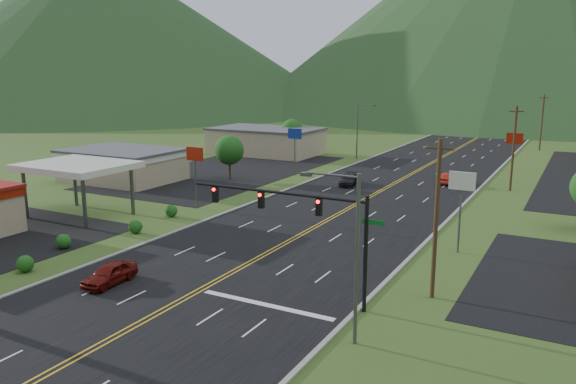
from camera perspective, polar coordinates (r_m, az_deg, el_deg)
The scene contains 22 objects.
ground at distance 29.59m, azimuth -23.73°, elevation -16.87°, with size 500.00×500.00×0.00m, color #344F1C.
road at distance 29.59m, azimuth -23.73°, elevation -16.87°, with size 20.00×460.00×0.04m, color black.
traffic_signal at distance 33.90m, azimuth 1.60°, elevation -2.45°, with size 13.10×0.43×7.00m.
streetlight_east at distance 28.59m, azimuth 6.43°, elevation -5.60°, with size 3.28×0.25×9.00m.
streetlight_west at distance 91.87m, azimuth 7.24°, elevation 6.55°, with size 3.28×0.25×9.00m.
gas_canopy at distance 57.80m, azimuth -20.62°, elevation 2.37°, with size 10.00×8.00×5.30m.
building_west_mid at distance 76.22m, azimuth -16.45°, elevation 2.83°, with size 14.40×10.40×4.10m.
building_west_far at distance 97.47m, azimuth -2.26°, elevation 5.22°, with size 18.40×11.40×4.50m.
pole_sign_west_a at distance 58.07m, azimuth -9.44°, elevation 3.20°, with size 2.00×0.18×6.40m.
pole_sign_west_b at distance 76.49m, azimuth 0.69°, elevation 5.46°, with size 2.00×0.18×6.40m.
pole_sign_east_a at distance 44.98m, azimuth 17.23°, elevation 0.27°, with size 2.00×0.18×6.40m.
pole_sign_east_b at distance 76.29m, azimuth 22.00°, elevation 4.57°, with size 2.00×0.18×6.40m.
tree_west_a at distance 73.74m, azimuth -5.99°, elevation 4.24°, with size 3.84×3.84×5.82m.
tree_west_b at distance 99.31m, azimuth 0.42°, elevation 6.31°, with size 3.84×3.84×5.82m.
utility_pole_a at distance 35.31m, azimuth 14.82°, elevation -2.61°, with size 1.60×0.28×10.00m.
utility_pole_b at distance 71.30m, azimuth 21.93°, elevation 4.17°, with size 1.60×0.28×10.00m.
utility_pole_c at distance 110.95m, azimuth 24.39°, elevation 6.49°, with size 1.60×0.28×10.00m.
utility_pole_d at distance 150.79m, azimuth 25.55°, elevation 7.58°, with size 1.60×0.28×10.00m.
mountain_nw at distance 236.44m, azimuth -18.35°, elevation 15.38°, with size 190.00×190.00×60.00m, color #1C3D1C.
car_red_near at distance 39.44m, azimuth -17.66°, elevation -7.96°, with size 1.66×4.13×1.41m, color #620F0A.
car_dark_mid at distance 70.48m, azimuth 6.24°, elevation 1.23°, with size 1.89×4.66×1.35m, color black.
car_red_far at distance 73.58m, azimuth 16.18°, elevation 1.30°, with size 1.49×4.28×1.41m, color maroon.
Camera 1 is at (21.20, -15.35, 13.81)m, focal length 35.00 mm.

